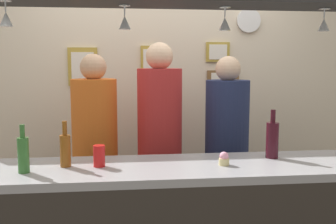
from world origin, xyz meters
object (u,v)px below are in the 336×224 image
at_px(person_middle_red_shirt, 160,133).
at_px(drink_can, 99,156).
at_px(person_left_orange_shirt, 95,142).
at_px(picture_frame_upper_small, 218,52).
at_px(picture_frame_crest, 151,60).
at_px(wall_clock, 249,20).
at_px(cupcake, 224,159).
at_px(picture_frame_caricature, 83,67).
at_px(person_right_navy_shirt, 227,140).
at_px(bottle_beer_green_import, 23,154).
at_px(bottle_beer_amber_tall, 65,149).
at_px(bottle_wine_dark_red, 272,139).
at_px(picture_frame_lower_pair, 223,80).

bearing_deg(person_middle_red_shirt, drink_can, -118.48).
distance_m(person_left_orange_shirt, picture_frame_upper_small, 1.44).
relative_size(person_left_orange_shirt, drink_can, 13.67).
distance_m(picture_frame_crest, wall_clock, 0.98).
relative_size(person_left_orange_shirt, wall_clock, 7.58).
xyz_separation_m(cupcake, wall_clock, (0.59, 1.43, 0.93)).
bearing_deg(wall_clock, picture_frame_caricature, 179.76).
bearing_deg(person_right_navy_shirt, bottle_beer_green_import, -147.74).
height_order(bottle_beer_amber_tall, drink_can, bottle_beer_amber_tall).
distance_m(bottle_wine_dark_red, cupcake, 0.37).
relative_size(bottle_beer_green_import, picture_frame_lower_pair, 0.87).
distance_m(person_right_navy_shirt, picture_frame_crest, 1.05).
relative_size(drink_can, wall_clock, 0.55).
relative_size(person_left_orange_shirt, picture_frame_caricature, 4.91).
height_order(picture_frame_upper_small, picture_frame_caricature, picture_frame_upper_small).
height_order(person_right_navy_shirt, bottle_beer_green_import, person_right_navy_shirt).
height_order(bottle_beer_green_import, picture_frame_upper_small, picture_frame_upper_small).
distance_m(bottle_beer_amber_tall, cupcake, 0.90).
bearing_deg(picture_frame_caricature, bottle_beer_green_import, -96.77).
bearing_deg(person_middle_red_shirt, picture_frame_crest, 92.13).
height_order(bottle_beer_green_import, bottle_wine_dark_red, bottle_wine_dark_red).
bearing_deg(bottle_beer_amber_tall, drink_can, -6.02).
bearing_deg(cupcake, picture_frame_lower_pair, 76.04).
distance_m(person_left_orange_shirt, person_right_navy_shirt, 1.02).
xyz_separation_m(bottle_beer_green_import, picture_frame_caricature, (0.17, 1.47, 0.45)).
bearing_deg(bottle_beer_amber_tall, person_middle_red_shirt, 50.95).
bearing_deg(wall_clock, picture_frame_lower_pair, 178.46).
distance_m(person_middle_red_shirt, bottle_wine_dark_red, 0.93).
xyz_separation_m(person_middle_red_shirt, bottle_wine_dark_red, (0.63, -0.67, 0.07)).
relative_size(person_middle_red_shirt, picture_frame_upper_small, 7.97).
height_order(person_middle_red_shirt, picture_frame_lower_pair, person_middle_red_shirt).
distance_m(drink_can, picture_frame_upper_small, 1.83).
relative_size(cupcake, picture_frame_crest, 0.30).
height_order(person_middle_red_shirt, person_right_navy_shirt, person_middle_red_shirt).
xyz_separation_m(person_right_navy_shirt, picture_frame_crest, (-0.55, 0.63, 0.63)).
distance_m(bottle_beer_amber_tall, drink_can, 0.19).
relative_size(cupcake, picture_frame_lower_pair, 0.26).
relative_size(cupcake, picture_frame_caricature, 0.23).
height_order(cupcake, picture_frame_lower_pair, picture_frame_lower_pair).
xyz_separation_m(picture_frame_upper_small, picture_frame_crest, (-0.62, 0.00, -0.08)).
relative_size(bottle_beer_amber_tall, cupcake, 3.33).
bearing_deg(person_left_orange_shirt, person_right_navy_shirt, 0.00).
bearing_deg(picture_frame_lower_pair, bottle_beer_amber_tall, -132.51).
relative_size(picture_frame_caricature, picture_frame_lower_pair, 1.13).
height_order(picture_frame_upper_small, picture_frame_lower_pair, picture_frame_upper_small).
distance_m(person_right_navy_shirt, cupcake, 0.85).
height_order(bottle_wine_dark_red, picture_frame_crest, picture_frame_crest).
bearing_deg(bottle_wine_dark_red, picture_frame_lower_pair, 89.16).
height_order(drink_can, picture_frame_caricature, picture_frame_caricature).
xyz_separation_m(person_left_orange_shirt, bottle_beer_green_import, (-0.31, -0.84, 0.12)).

